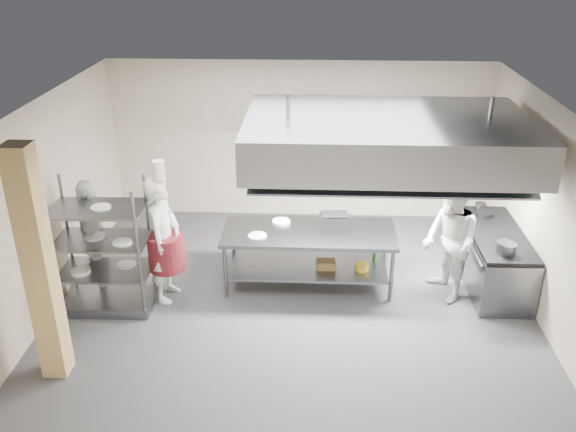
{
  "coord_description": "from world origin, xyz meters",
  "views": [
    {
      "loc": [
        0.27,
        -7.94,
        5.01
      ],
      "look_at": [
        -0.09,
        0.2,
        1.24
      ],
      "focal_mm": 38.0,
      "sensor_mm": 36.0,
      "label": 1
    }
  ],
  "objects_px": {
    "island": "(309,257)",
    "chef_head": "(164,240)",
    "griddle": "(334,221)",
    "pass_rack": "(103,247)",
    "cooking_range": "(492,260)",
    "chef_line": "(450,242)",
    "stockpot": "(505,247)",
    "chef_plating": "(93,237)"
  },
  "relations": [
    {
      "from": "cooking_range",
      "to": "chef_head",
      "type": "relative_size",
      "value": 1.04
    },
    {
      "from": "cooking_range",
      "to": "chef_plating",
      "type": "bearing_deg",
      "value": -175.66
    },
    {
      "from": "chef_plating",
      "to": "stockpot",
      "type": "relative_size",
      "value": 7.81
    },
    {
      "from": "island",
      "to": "griddle",
      "type": "bearing_deg",
      "value": 20.34
    },
    {
      "from": "pass_rack",
      "to": "chef_head",
      "type": "height_order",
      "value": "pass_rack"
    },
    {
      "from": "pass_rack",
      "to": "stockpot",
      "type": "bearing_deg",
      "value": 1.19
    },
    {
      "from": "pass_rack",
      "to": "chef_line",
      "type": "height_order",
      "value": "pass_rack"
    },
    {
      "from": "chef_head",
      "to": "griddle",
      "type": "height_order",
      "value": "chef_head"
    },
    {
      "from": "chef_line",
      "to": "chef_plating",
      "type": "height_order",
      "value": "chef_line"
    },
    {
      "from": "island",
      "to": "chef_head",
      "type": "distance_m",
      "value": 2.23
    },
    {
      "from": "chef_head",
      "to": "griddle",
      "type": "distance_m",
      "value": 2.58
    },
    {
      "from": "island",
      "to": "griddle",
      "type": "height_order",
      "value": "griddle"
    },
    {
      "from": "chef_line",
      "to": "cooking_range",
      "type": "bearing_deg",
      "value": 100.78
    },
    {
      "from": "island",
      "to": "pass_rack",
      "type": "height_order",
      "value": "pass_rack"
    },
    {
      "from": "chef_plating",
      "to": "stockpot",
      "type": "distance_m",
      "value": 6.01
    },
    {
      "from": "pass_rack",
      "to": "stockpot",
      "type": "distance_m",
      "value": 5.72
    },
    {
      "from": "pass_rack",
      "to": "chef_plating",
      "type": "height_order",
      "value": "pass_rack"
    },
    {
      "from": "chef_head",
      "to": "stockpot",
      "type": "relative_size",
      "value": 8.24
    },
    {
      "from": "cooking_range",
      "to": "chef_head",
      "type": "height_order",
      "value": "chef_head"
    },
    {
      "from": "chef_line",
      "to": "griddle",
      "type": "height_order",
      "value": "chef_line"
    },
    {
      "from": "cooking_range",
      "to": "island",
      "type": "bearing_deg",
      "value": -177.84
    },
    {
      "from": "chef_line",
      "to": "island",
      "type": "bearing_deg",
      "value": -114.41
    },
    {
      "from": "chef_head",
      "to": "chef_line",
      "type": "xyz_separation_m",
      "value": [
        4.19,
        0.2,
        -0.04
      ]
    },
    {
      "from": "chef_plating",
      "to": "pass_rack",
      "type": "bearing_deg",
      "value": 21.33
    },
    {
      "from": "pass_rack",
      "to": "chef_plating",
      "type": "distance_m",
      "value": 0.52
    },
    {
      "from": "island",
      "to": "pass_rack",
      "type": "distance_m",
      "value": 3.08
    },
    {
      "from": "chef_head",
      "to": "chef_plating",
      "type": "xyz_separation_m",
      "value": [
        -1.1,
        0.14,
        -0.05
      ]
    },
    {
      "from": "island",
      "to": "chef_line",
      "type": "bearing_deg",
      "value": -7.93
    },
    {
      "from": "chef_head",
      "to": "stockpot",
      "type": "distance_m",
      "value": 4.9
    },
    {
      "from": "pass_rack",
      "to": "island",
      "type": "bearing_deg",
      "value": 13.73
    },
    {
      "from": "chef_line",
      "to": "griddle",
      "type": "xyz_separation_m",
      "value": [
        -1.69,
        0.44,
        0.09
      ]
    },
    {
      "from": "pass_rack",
      "to": "chef_line",
      "type": "xyz_separation_m",
      "value": [
        5.0,
        0.48,
        -0.05
      ]
    },
    {
      "from": "chef_plating",
      "to": "griddle",
      "type": "bearing_deg",
      "value": 85.33
    },
    {
      "from": "chef_head",
      "to": "chef_plating",
      "type": "relative_size",
      "value": 1.05
    },
    {
      "from": "pass_rack",
      "to": "cooking_range",
      "type": "distance_m",
      "value": 5.89
    },
    {
      "from": "chef_line",
      "to": "stockpot",
      "type": "bearing_deg",
      "value": 54.89
    },
    {
      "from": "chef_line",
      "to": "chef_head",
      "type": "bearing_deg",
      "value": -103.51
    },
    {
      "from": "island",
      "to": "stockpot",
      "type": "distance_m",
      "value": 2.89
    },
    {
      "from": "island",
      "to": "chef_head",
      "type": "height_order",
      "value": "chef_head"
    },
    {
      "from": "cooking_range",
      "to": "stockpot",
      "type": "distance_m",
      "value": 0.86
    },
    {
      "from": "chef_plating",
      "to": "griddle",
      "type": "height_order",
      "value": "chef_plating"
    },
    {
      "from": "pass_rack",
      "to": "cooking_range",
      "type": "xyz_separation_m",
      "value": [
        5.79,
        0.89,
        -0.56
      ]
    }
  ]
}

